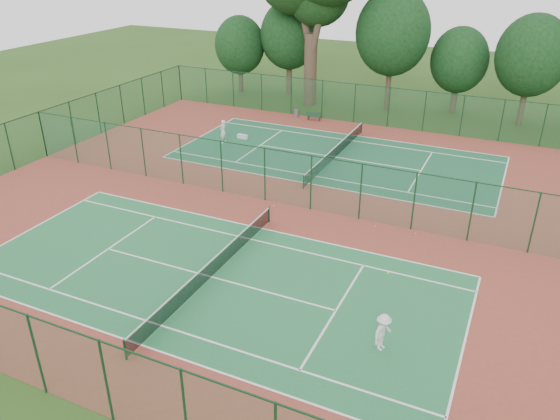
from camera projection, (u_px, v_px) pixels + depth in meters
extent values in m
plane|color=#274816|center=(287.00, 204.00, 33.88)|extent=(120.00, 120.00, 0.00)
cube|color=brown|center=(287.00, 204.00, 33.88)|extent=(40.00, 36.00, 0.01)
cube|color=#216B3C|center=(212.00, 277.00, 26.56)|extent=(23.77, 10.97, 0.01)
cube|color=#1B5836|center=(336.00, 157.00, 41.19)|extent=(23.77, 10.97, 0.01)
cube|color=#184929|center=(371.00, 105.00, 47.73)|extent=(40.00, 0.02, 3.50)
cube|color=#153B23|center=(373.00, 86.00, 46.97)|extent=(40.00, 0.05, 0.05)
cube|color=#194D29|center=(70.00, 368.00, 18.47)|extent=(40.00, 0.02, 3.50)
cube|color=#14371F|center=(61.00, 327.00, 17.71)|extent=(40.00, 0.05, 0.05)
cube|color=#1C5432|center=(43.00, 134.00, 40.62)|extent=(0.02, 36.00, 3.50)
cube|color=#11311D|center=(38.00, 112.00, 39.86)|extent=(0.05, 36.00, 0.05)
cube|color=#1C5537|center=(287.00, 178.00, 33.10)|extent=(40.00, 0.02, 3.50)
cube|color=#163C20|center=(288.00, 152.00, 32.34)|extent=(40.00, 0.05, 0.05)
cylinder|color=#13341E|center=(125.00, 350.00, 21.15)|extent=(0.10, 0.10, 0.97)
cylinder|color=#13341E|center=(269.00, 215.00, 31.55)|extent=(0.10, 0.10, 0.97)
cube|color=black|center=(211.00, 269.00, 26.35)|extent=(0.02, 12.80, 0.85)
cube|color=silver|center=(211.00, 261.00, 26.15)|extent=(0.04, 12.80, 0.06)
cylinder|color=#143821|center=(304.00, 182.00, 35.78)|extent=(0.10, 0.10, 0.97)
cylinder|color=#143821|center=(362.00, 127.00, 46.18)|extent=(0.10, 0.10, 0.97)
cube|color=black|center=(336.00, 151.00, 40.98)|extent=(0.02, 12.80, 0.85)
cube|color=white|center=(337.00, 146.00, 40.79)|extent=(0.04, 12.80, 0.06)
imported|color=silver|center=(383.00, 332.00, 21.54)|extent=(0.91, 1.20, 1.65)
imported|color=silver|center=(223.00, 131.00, 43.73)|extent=(0.47, 0.70, 1.88)
cylinder|color=slate|center=(296.00, 114.00, 50.17)|extent=(0.55, 0.55, 0.77)
cube|color=#12361F|center=(308.00, 118.00, 49.68)|extent=(0.10, 0.36, 0.40)
cube|color=#12361F|center=(320.00, 119.00, 49.36)|extent=(0.10, 0.36, 0.40)
cube|color=#12361F|center=(314.00, 116.00, 49.43)|extent=(1.35, 0.48, 0.04)
cube|color=#12361F|center=(313.00, 114.00, 49.19)|extent=(1.32, 0.16, 0.40)
cube|color=silver|center=(243.00, 137.00, 45.00)|extent=(0.92, 0.43, 0.33)
sphere|color=#BCDB33|center=(376.00, 226.00, 31.27)|extent=(0.07, 0.07, 0.07)
sphere|color=yellow|center=(416.00, 233.00, 30.44)|extent=(0.06, 0.06, 0.06)
sphere|color=#CFE836|center=(274.00, 206.00, 33.60)|extent=(0.07, 0.07, 0.07)
cylinder|color=#3E2D21|center=(310.00, 70.00, 53.00)|extent=(1.25, 1.25, 6.84)
cylinder|color=#3E2D21|center=(303.00, 13.00, 51.38)|extent=(2.32, 0.68, 6.80)
cylinder|color=#3E2D21|center=(321.00, 11.00, 49.99)|extent=(2.16, 0.64, 7.38)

